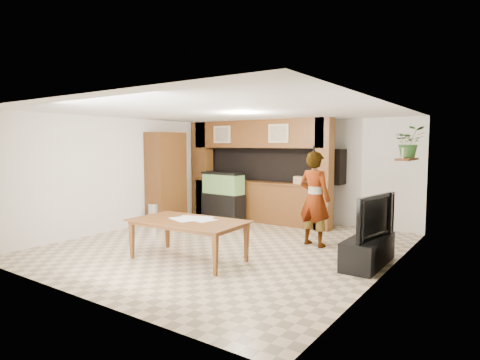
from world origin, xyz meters
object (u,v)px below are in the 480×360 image
Objects in this scene: pantry_cabinet at (166,178)px; person at (315,199)px; aquarium at (223,197)px; dining_table at (187,241)px; television at (369,216)px.

pantry_cabinet is 4.09m from person.
person is at bearing -12.96° from aquarium.
aquarium is 3.14m from person.
aquarium is 3.57m from dining_table.
television reaches higher than dining_table.
dining_table is at bearing -39.30° from pantry_cabinet.
person is 0.94× the size of dining_table.
aquarium is at bearing 77.63° from television.
person is at bearing 55.64° from dining_table.
person is at bearing 70.57° from television.
dining_table is (-2.62, -1.51, -0.47)m from television.
pantry_cabinet is at bearing -134.88° from aquarium.
pantry_cabinet reaches higher than television.
person reaches higher than aquarium.
person reaches higher than television.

